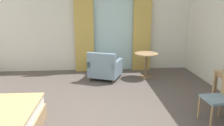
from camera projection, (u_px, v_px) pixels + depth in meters
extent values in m
cube|color=silver|center=(91.00, 26.00, 6.80)|extent=(6.38, 0.12, 2.76)
cube|color=silver|center=(113.00, 32.00, 6.81)|extent=(1.33, 0.02, 2.43)
cube|color=tan|center=(84.00, 29.00, 6.62)|extent=(0.57, 0.10, 2.63)
cube|color=tan|center=(142.00, 28.00, 6.76)|extent=(0.55, 0.10, 2.63)
cube|color=tan|center=(214.00, 89.00, 4.41)|extent=(0.06, 0.06, 0.72)
cube|color=gray|center=(217.00, 99.00, 3.73)|extent=(0.47, 0.45, 0.04)
cylinder|color=tan|center=(199.00, 107.00, 3.94)|extent=(0.04, 0.04, 0.42)
cylinder|color=tan|center=(211.00, 118.00, 3.58)|extent=(0.04, 0.04, 0.42)
cylinder|color=tan|center=(220.00, 106.00, 4.00)|extent=(0.04, 0.04, 0.42)
cube|color=gray|center=(106.00, 70.00, 6.13)|extent=(1.01, 1.00, 0.28)
cube|color=gray|center=(101.00, 61.00, 5.75)|extent=(0.77, 0.41, 0.41)
cube|color=gray|center=(117.00, 64.00, 5.97)|extent=(0.38, 0.73, 0.16)
cube|color=gray|center=(94.00, 62.00, 6.18)|extent=(0.38, 0.73, 0.16)
cylinder|color=#4C3D2D|center=(120.00, 75.00, 6.37)|extent=(0.04, 0.04, 0.10)
cylinder|color=#4C3D2D|center=(99.00, 73.00, 6.57)|extent=(0.04, 0.04, 0.10)
cylinder|color=#4C3D2D|center=(113.00, 82.00, 5.79)|extent=(0.04, 0.04, 0.10)
cylinder|color=#4C3D2D|center=(90.00, 79.00, 5.99)|extent=(0.04, 0.04, 0.10)
cylinder|color=tan|center=(146.00, 54.00, 6.13)|extent=(0.64, 0.64, 0.03)
cylinder|color=brown|center=(146.00, 66.00, 6.22)|extent=(0.07, 0.07, 0.67)
cylinder|color=brown|center=(146.00, 77.00, 6.30)|extent=(0.35, 0.35, 0.02)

